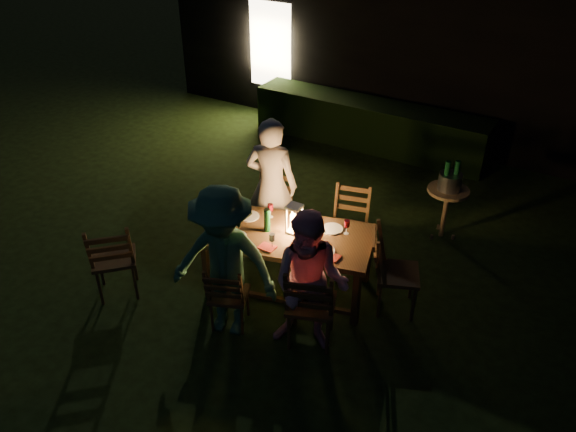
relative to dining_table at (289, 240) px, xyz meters
The scene contains 29 objects.
garden_envelope 6.64m from the dining_table, 93.09° to the left, with size 40.00×40.00×3.20m.
dining_table is the anchor object (origin of this frame).
chair_near_left 0.99m from the dining_table, 105.20° to the right, with size 0.53×0.55×0.89m.
chair_near_right 0.97m from the dining_table, 44.64° to the right, with size 0.63×0.65×1.08m.
chair_far_left 0.98m from the dining_table, 135.23° to the left, with size 0.55×0.58×1.02m.
chair_far_right 1.03m from the dining_table, 69.49° to the left, with size 0.55×0.57×1.00m.
chair_end 1.29m from the dining_table, 14.88° to the left, with size 0.65×0.63×1.06m.
chair_spare 2.02m from the dining_table, 146.83° to the right, with size 0.70×0.70×1.07m.
person_house_side 0.95m from the dining_table, 133.77° to the left, with size 0.65×0.43×1.79m, color silver.
person_opp_right 0.94m from the dining_table, 46.23° to the right, with size 0.78×0.61×1.60m, color pink.
person_opp_left 0.95m from the dining_table, 103.74° to the right, with size 1.13×0.65×1.74m, color #3A7453.
lantern 0.25m from the dining_table, 60.02° to the left, with size 0.16×0.16×0.35m.
plate_far_left 0.60m from the dining_table, behind, with size 0.25×0.25×0.01m, color white.
plate_near_left 0.60m from the dining_table, 143.18° to the right, with size 0.25×0.25×0.01m, color white.
plate_far_right 0.51m from the dining_table, 41.07° to the left, with size 0.25×0.25×0.01m, color white.
plate_near_right 0.51m from the dining_table, 11.04° to the right, with size 0.25×0.25×0.01m, color white.
wineglass_a 0.44m from the dining_table, 151.99° to the left, with size 0.06×0.06×0.18m, color #59070F, non-canonical shape.
wineglass_b 0.75m from the dining_table, 155.52° to the right, with size 0.06×0.06×0.18m, color #59070F, non-canonical shape.
wineglass_c 0.44m from the dining_table, 28.01° to the right, with size 0.06×0.06×0.18m, color #59070F, non-canonical shape.
wineglass_d 0.67m from the dining_table, 31.21° to the left, with size 0.06×0.06×0.18m, color #59070F, non-canonical shape.
wineglass_e 0.36m from the dining_table, 93.42° to the right, with size 0.06×0.06×0.18m, color silver, non-canonical shape.
bottle_table 0.33m from the dining_table, 164.98° to the right, with size 0.07×0.07×0.28m, color #0F471E.
napkin_left 0.36m from the dining_table, 100.10° to the right, with size 0.18×0.14×0.01m, color red.
napkin_right 0.63m from the dining_table, 13.59° to the right, with size 0.18×0.14×0.01m, color red.
phone 0.69m from the dining_table, 139.16° to the right, with size 0.14×0.07×0.01m, color black.
side_table 2.35m from the dining_table, 59.00° to the left, with size 0.54×0.54×0.73m.
ice_bucket 2.36m from the dining_table, 59.00° to the left, with size 0.30×0.30×0.22m, color #A5A8AD.
bottle_bucket_a 2.30m from the dining_table, 59.56° to the left, with size 0.07×0.07×0.32m, color #0F471E.
bottle_bucket_b 2.42m from the dining_table, 58.48° to the left, with size 0.07×0.07×0.32m, color #0F471E.
Camera 1 is at (3.00, -4.89, 4.31)m, focal length 35.00 mm.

